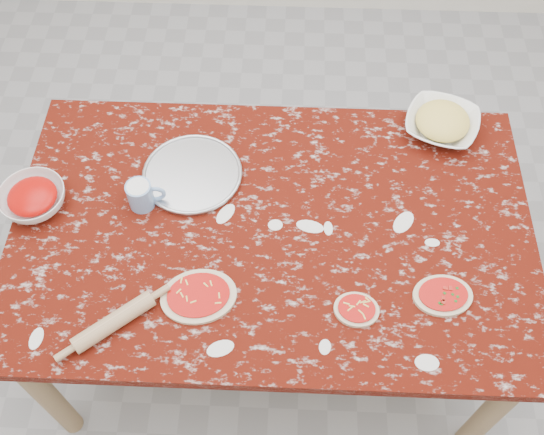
{
  "coord_description": "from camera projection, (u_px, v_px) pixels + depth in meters",
  "views": [
    {
      "loc": [
        0.04,
        -1.03,
        2.37
      ],
      "look_at": [
        0.0,
        0.0,
        0.8
      ],
      "focal_mm": 41.48,
      "sensor_mm": 36.0,
      "label": 1
    }
  ],
  "objects": [
    {
      "name": "flour_mug",
      "position": [
        141.0,
        195.0,
        1.93
      ],
      "size": [
        0.12,
        0.08,
        0.09
      ],
      "color": "#7097CB",
      "rests_on": "worktable"
    },
    {
      "name": "cheese_bowl",
      "position": [
        441.0,
        124.0,
        2.11
      ],
      "size": [
        0.31,
        0.31,
        0.06
      ],
      "primitive_type": "imported",
      "rotation": [
        0.0,
        0.0,
        -0.34
      ],
      "color": "white",
      "rests_on": "worktable"
    },
    {
      "name": "pizza_mid",
      "position": [
        356.0,
        309.0,
        1.76
      ],
      "size": [
        0.14,
        0.12,
        0.02
      ],
      "color": "beige",
      "rests_on": "worktable"
    },
    {
      "name": "pizza_left",
      "position": [
        199.0,
        296.0,
        1.78
      ],
      "size": [
        0.25,
        0.21,
        0.02
      ],
      "color": "beige",
      "rests_on": "worktable"
    },
    {
      "name": "ground",
      "position": [
        272.0,
        326.0,
        2.55
      ],
      "size": [
        4.0,
        4.0,
        0.0
      ],
      "primitive_type": "plane",
      "color": "gray"
    },
    {
      "name": "rolling_pin",
      "position": [
        114.0,
        322.0,
        1.72
      ],
      "size": [
        0.22,
        0.19,
        0.05
      ],
      "primitive_type": "cylinder",
      "rotation": [
        0.0,
        1.57,
        0.69
      ],
      "color": "tan",
      "rests_on": "worktable"
    },
    {
      "name": "pizza_right",
      "position": [
        443.0,
        295.0,
        1.78
      ],
      "size": [
        0.18,
        0.15,
        0.02
      ],
      "color": "beige",
      "rests_on": "worktable"
    },
    {
      "name": "worktable",
      "position": [
        272.0,
        241.0,
        1.99
      ],
      "size": [
        1.6,
        1.0,
        0.75
      ],
      "color": "#410C05",
      "rests_on": "ground"
    },
    {
      "name": "sauce_bowl",
      "position": [
        34.0,
        199.0,
        1.94
      ],
      "size": [
        0.21,
        0.21,
        0.06
      ],
      "primitive_type": "imported",
      "rotation": [
        0.0,
        0.0,
        0.05
      ],
      "color": "white",
      "rests_on": "worktable"
    },
    {
      "name": "pizza_tray",
      "position": [
        192.0,
        175.0,
        2.02
      ],
      "size": [
        0.37,
        0.37,
        0.01
      ],
      "primitive_type": "cylinder",
      "rotation": [
        0.0,
        0.0,
        -0.19
      ],
      "color": "#B2B2B7",
      "rests_on": "worktable"
    }
  ]
}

